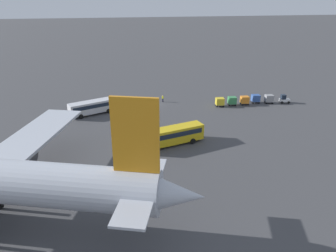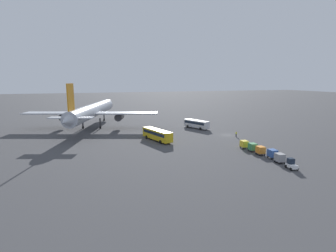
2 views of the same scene
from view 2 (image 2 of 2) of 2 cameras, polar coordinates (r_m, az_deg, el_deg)
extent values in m
plane|color=#424244|center=(86.15, 12.77, -1.95)|extent=(600.00, 600.00, 0.00)
cylinder|color=#B2B7C1|center=(100.43, -16.07, 3.24)|extent=(45.88, 19.38, 4.86)
cone|color=#B2B7C1|center=(124.11, -12.94, 4.61)|extent=(6.53, 6.07, 4.61)
cone|color=#B2B7C1|center=(77.10, -21.14, 1.00)|extent=(7.37, 6.14, 4.37)
cube|color=#B2B7C1|center=(102.80, -23.49, 2.61)|extent=(12.56, 22.32, 0.44)
cube|color=#B2B7C1|center=(95.37, -8.80, 2.81)|extent=(12.56, 22.32, 0.44)
cube|color=orange|center=(79.98, -20.45, 5.90)|extent=(4.55, 1.82, 7.77)
cube|color=#B2B7C1|center=(80.11, -20.31, 1.72)|extent=(7.09, 13.01, 0.28)
cylinder|color=#38383D|center=(103.04, -21.48, 1.89)|extent=(6.17, 4.31, 2.67)
cylinder|color=#38383D|center=(97.49, -10.53, 1.99)|extent=(6.17, 4.31, 2.67)
cylinder|color=#38383D|center=(116.65, -13.76, 2.08)|extent=(0.50, 0.50, 3.89)
cylinder|color=black|center=(116.86, -13.73, 1.36)|extent=(1.01, 0.76, 0.90)
cylinder|color=#38383D|center=(99.74, -18.06, 0.56)|extent=(0.50, 0.50, 3.89)
cylinder|color=black|center=(99.98, -18.01, -0.29)|extent=(1.01, 0.76, 0.90)
cylinder|color=#38383D|center=(97.95, -14.55, 0.57)|extent=(0.50, 0.50, 3.89)
cylinder|color=black|center=(98.20, -14.51, -0.29)|extent=(1.01, 0.76, 0.90)
cube|color=silver|center=(95.82, 6.21, 0.50)|extent=(10.57, 6.42, 2.56)
cube|color=#192333|center=(95.75, 6.21, 0.76)|extent=(9.82, 6.13, 0.82)
cylinder|color=black|center=(97.24, 4.26, -0.07)|extent=(1.04, 0.66, 1.00)
cylinder|color=black|center=(99.18, 5.37, 0.12)|extent=(1.04, 0.66, 1.00)
cylinder|color=black|center=(92.91, 7.08, -0.59)|extent=(1.04, 0.66, 1.00)
cylinder|color=black|center=(94.94, 8.18, -0.39)|extent=(1.04, 0.66, 1.00)
cube|color=gold|center=(76.35, -2.39, -1.82)|extent=(12.71, 6.01, 2.78)
cube|color=#192333|center=(76.25, -2.39, -1.46)|extent=(11.77, 5.77, 0.89)
cylinder|color=black|center=(79.19, -4.71, -2.41)|extent=(1.04, 0.57, 1.00)
cylinder|color=black|center=(80.55, -3.03, -2.17)|extent=(1.04, 0.57, 1.00)
cylinder|color=black|center=(72.74, -1.66, -3.50)|extent=(1.04, 0.57, 1.00)
cylinder|color=black|center=(74.22, 0.11, -3.22)|extent=(1.04, 0.57, 1.00)
cube|color=white|center=(58.06, 25.32, -7.86)|extent=(2.59, 1.69, 0.70)
cube|color=#192333|center=(58.13, 25.16, -6.90)|extent=(1.27, 1.34, 1.10)
cylinder|color=black|center=(58.45, 24.27, -8.02)|extent=(0.63, 0.32, 0.60)
cylinder|color=black|center=(59.20, 25.42, -7.88)|extent=(0.63, 0.32, 0.60)
cylinder|color=black|center=(57.12, 25.17, -8.50)|extent=(0.63, 0.32, 0.60)
cylinder|color=black|center=(57.89, 26.34, -8.35)|extent=(0.63, 0.32, 0.60)
cylinder|color=#1E1E2D|center=(84.26, 14.61, -2.00)|extent=(0.32, 0.32, 0.85)
cylinder|color=yellow|center=(84.11, 14.63, -1.50)|extent=(0.38, 0.38, 0.65)
sphere|color=tan|center=(84.03, 14.64, -1.20)|extent=(0.24, 0.24, 0.24)
cube|color=#38383D|center=(61.19, 23.11, -7.04)|extent=(2.15, 1.87, 0.10)
cube|color=gray|center=(60.96, 23.16, -6.27)|extent=(2.05, 1.78, 1.60)
cylinder|color=black|center=(61.49, 22.19, -7.12)|extent=(0.37, 0.16, 0.36)
cylinder|color=black|center=(62.21, 23.17, -6.99)|extent=(0.37, 0.16, 0.36)
cylinder|color=black|center=(60.31, 23.01, -7.50)|extent=(0.37, 0.16, 0.36)
cylinder|color=black|center=(61.04, 24.00, -7.37)|extent=(0.37, 0.16, 0.36)
cube|color=#38383D|center=(63.96, 21.74, -6.22)|extent=(2.15, 1.87, 0.10)
cube|color=#33569E|center=(63.74, 21.79, -5.48)|extent=(2.05, 1.78, 1.60)
cylinder|color=black|center=(64.28, 20.87, -6.30)|extent=(0.37, 0.16, 0.36)
cylinder|color=black|center=(64.98, 21.82, -6.19)|extent=(0.37, 0.16, 0.36)
cylinder|color=black|center=(63.07, 21.63, -6.65)|extent=(0.37, 0.16, 0.36)
cylinder|color=black|center=(63.79, 22.59, -6.54)|extent=(0.37, 0.16, 0.36)
cube|color=#38383D|center=(65.86, 19.46, -5.61)|extent=(2.15, 1.87, 0.10)
cube|color=orange|center=(65.64, 19.50, -4.90)|extent=(2.05, 1.78, 1.60)
cylinder|color=black|center=(66.21, 18.63, -5.69)|extent=(0.37, 0.16, 0.36)
cylinder|color=black|center=(66.87, 19.57, -5.59)|extent=(0.37, 0.16, 0.36)
cylinder|color=black|center=(64.97, 19.32, -6.03)|extent=(0.37, 0.16, 0.36)
cylinder|color=black|center=(65.64, 20.28, -5.92)|extent=(0.37, 0.16, 0.36)
cube|color=#38383D|center=(68.34, 17.90, -4.96)|extent=(2.15, 1.87, 0.10)
cube|color=#38844C|center=(68.14, 17.94, -4.27)|extent=(2.05, 1.78, 1.60)
cylinder|color=black|center=(68.72, 17.11, -5.04)|extent=(0.37, 0.16, 0.36)
cylinder|color=black|center=(69.35, 18.03, -4.95)|extent=(0.37, 0.16, 0.36)
cylinder|color=black|center=(67.45, 17.74, -5.35)|extent=(0.37, 0.16, 0.36)
cylinder|color=black|center=(68.10, 18.68, -5.26)|extent=(0.37, 0.16, 0.36)
cube|color=#38383D|center=(70.69, 16.21, -4.38)|extent=(2.15, 1.87, 0.10)
cube|color=gold|center=(70.49, 16.25, -3.71)|extent=(2.05, 1.78, 1.60)
cylinder|color=black|center=(71.09, 15.46, -4.45)|extent=(0.37, 0.16, 0.36)
cylinder|color=black|center=(71.69, 16.36, -4.38)|extent=(0.37, 0.16, 0.36)
cylinder|color=black|center=(69.80, 16.04, -4.75)|extent=(0.37, 0.16, 0.36)
cylinder|color=black|center=(70.41, 16.96, -4.67)|extent=(0.37, 0.16, 0.36)
camera|label=1|loc=(88.12, -40.40, 12.81)|focal=35.00mm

